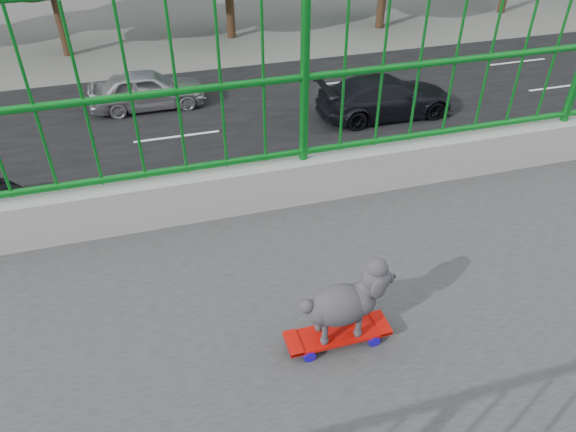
# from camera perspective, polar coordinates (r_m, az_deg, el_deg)

# --- Properties ---
(road) EXTENTS (18.00, 90.00, 0.02)m
(road) POSITION_cam_1_polar(r_m,az_deg,el_deg) (17.13, -10.48, 3.69)
(road) COLOR black
(road) RESTS_ON ground
(railing) EXTENTS (3.00, 24.00, 1.42)m
(railing) POSITION_cam_1_polar(r_m,az_deg,el_deg) (2.57, 11.08, -11.00)
(railing) COLOR gray
(railing) RESTS_ON footbridge
(skateboard) EXTENTS (0.16, 0.52, 0.07)m
(skateboard) POSITION_cam_1_polar(r_m,az_deg,el_deg) (2.70, 5.25, -12.37)
(skateboard) COLOR red
(skateboard) RESTS_ON footbridge
(poodle) EXTENTS (0.19, 0.47, 0.38)m
(poodle) POSITION_cam_1_polar(r_m,az_deg,el_deg) (2.55, 6.05, -8.92)
(poodle) COLOR #2C292E
(poodle) RESTS_ON skateboard
(car_3) EXTENTS (2.11, 5.18, 1.50)m
(car_3) POSITION_cam_1_polar(r_m,az_deg,el_deg) (20.92, 10.26, 12.28)
(car_3) COLOR black
(car_3) RESTS_ON ground
(car_4) EXTENTS (1.74, 4.34, 1.48)m
(car_4) POSITION_cam_1_polar(r_m,az_deg,el_deg) (21.95, -14.65, 12.81)
(car_4) COLOR #A8A8AD
(car_4) RESTS_ON ground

